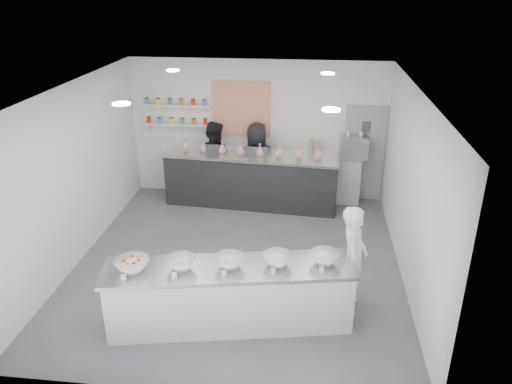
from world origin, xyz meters
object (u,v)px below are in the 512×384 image
espresso_ledge (327,179)px  woman_prep (353,259)px  espresso_machine (354,147)px  back_bar (251,181)px  staff_right (257,163)px  staff_left (214,161)px  prep_counter (230,296)px

espresso_ledge → woman_prep: woman_prep is taller
espresso_machine → woman_prep: (-0.22, -3.84, -0.44)m
back_bar → espresso_ledge: size_ratio=2.62×
woman_prep → staff_right: size_ratio=0.93×
woman_prep → staff_left: 4.57m
woman_prep → espresso_ledge: bearing=12.0°
back_bar → woman_prep: woman_prep is taller
woman_prep → staff_left: (-2.74, 3.66, 0.06)m
prep_counter → woman_prep: size_ratio=2.09×
espresso_ledge → woman_prep: (0.29, -3.84, 0.30)m
staff_left → espresso_ledge: bearing=-158.4°
prep_counter → staff_right: size_ratio=1.95×
prep_counter → staff_right: 4.28m
prep_counter → espresso_machine: bearing=56.0°
espresso_machine → staff_left: staff_left is taller
prep_counter → back_bar: bearing=82.5°
staff_right → espresso_ledge: bearing=172.9°
back_bar → espresso_ledge: 1.69m
espresso_ledge → staff_left: size_ratio=0.79×
back_bar → prep_counter: bearing=-82.2°
espresso_ledge → espresso_machine: (0.51, 0.00, 0.75)m
staff_left → staff_right: (0.94, 0.00, -0.00)m
espresso_machine → staff_right: staff_right is taller
back_bar → espresso_ledge: (1.62, 0.45, -0.05)m
back_bar → woman_prep: 3.90m
prep_counter → staff_left: (-1.05, 4.26, 0.42)m
espresso_ledge → staff_right: bearing=-173.2°
back_bar → espresso_machine: 2.29m
espresso_ledge → espresso_machine: espresso_machine is taller
espresso_ledge → staff_right: staff_right is taller
prep_counter → espresso_ledge: espresso_ledge is taller
espresso_ledge → espresso_machine: size_ratio=2.35×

